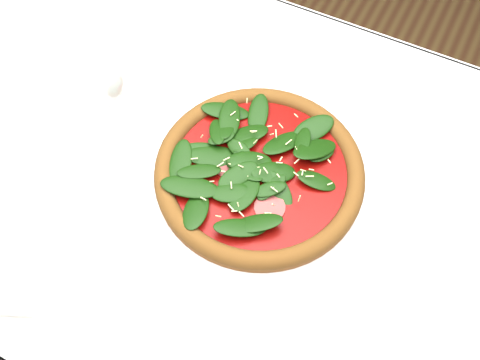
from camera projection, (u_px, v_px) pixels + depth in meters
The scene contains 6 objects.
ground at pixel (229, 310), 1.50m from camera, with size 6.00×6.00×0.00m, color brown.
dining_table at pixel (223, 197), 0.94m from camera, with size 1.21×0.81×0.75m.
plate at pixel (259, 177), 0.84m from camera, with size 0.38×0.38×0.02m.
pizza at pixel (259, 170), 0.82m from camera, with size 0.33×0.33×0.04m.
wine_glass at pixel (100, 79), 0.78m from camera, with size 0.08×0.08×0.19m.
saucer_far at pixel (453, 191), 0.83m from camera, with size 0.12×0.12×0.01m.
Camera 1 is at (0.24, -0.40, 1.47)m, focal length 40.00 mm.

